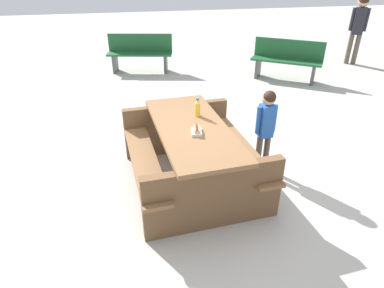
{
  "coord_description": "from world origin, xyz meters",
  "views": [
    {
      "loc": [
        3.23,
        -0.68,
        2.37
      ],
      "look_at": [
        0.0,
        0.0,
        0.52
      ],
      "focal_mm": 31.07,
      "sensor_mm": 36.0,
      "label": 1
    }
  ],
  "objects_px": {
    "child_in_coat": "(266,121)",
    "park_bench_mid": "(140,52)",
    "bystander_adult": "(359,21)",
    "hotdog_tray": "(197,130)",
    "soda_bottle": "(198,108)",
    "park_bench_near": "(287,59)",
    "picnic_table": "(192,150)"
  },
  "relations": [
    {
      "from": "child_in_coat",
      "to": "park_bench_mid",
      "type": "relative_size",
      "value": 0.68
    },
    {
      "from": "hotdog_tray",
      "to": "bystander_adult",
      "type": "bearing_deg",
      "value": 131.31
    },
    {
      "from": "hotdog_tray",
      "to": "child_in_coat",
      "type": "distance_m",
      "value": 0.96
    },
    {
      "from": "picnic_table",
      "to": "bystander_adult",
      "type": "xyz_separation_m",
      "value": [
        -4.26,
        5.06,
        0.6
      ]
    },
    {
      "from": "bystander_adult",
      "to": "hotdog_tray",
      "type": "bearing_deg",
      "value": -48.69
    },
    {
      "from": "picnic_table",
      "to": "park_bench_near",
      "type": "height_order",
      "value": "park_bench_near"
    },
    {
      "from": "soda_bottle",
      "to": "hotdog_tray",
      "type": "xyz_separation_m",
      "value": [
        0.43,
        -0.11,
        -0.07
      ]
    },
    {
      "from": "bystander_adult",
      "to": "park_bench_near",
      "type": "bearing_deg",
      "value": -69.46
    },
    {
      "from": "bystander_adult",
      "to": "soda_bottle",
      "type": "bearing_deg",
      "value": -50.98
    },
    {
      "from": "park_bench_near",
      "to": "park_bench_mid",
      "type": "height_order",
      "value": "same"
    },
    {
      "from": "hotdog_tray",
      "to": "park_bench_near",
      "type": "bearing_deg",
      "value": 141.84
    },
    {
      "from": "hotdog_tray",
      "to": "park_bench_mid",
      "type": "distance_m",
      "value": 4.91
    },
    {
      "from": "soda_bottle",
      "to": "hotdog_tray",
      "type": "bearing_deg",
      "value": -13.94
    },
    {
      "from": "soda_bottle",
      "to": "child_in_coat",
      "type": "xyz_separation_m",
      "value": [
        0.16,
        0.8,
        -0.17
      ]
    },
    {
      "from": "child_in_coat",
      "to": "park_bench_mid",
      "type": "xyz_separation_m",
      "value": [
        -4.62,
        -1.18,
        -0.23
      ]
    },
    {
      "from": "child_in_coat",
      "to": "bystander_adult",
      "type": "bearing_deg",
      "value": 135.22
    },
    {
      "from": "soda_bottle",
      "to": "hotdog_tray",
      "type": "distance_m",
      "value": 0.45
    },
    {
      "from": "park_bench_near",
      "to": "bystander_adult",
      "type": "bearing_deg",
      "value": 110.54
    },
    {
      "from": "picnic_table",
      "to": "child_in_coat",
      "type": "relative_size",
      "value": 1.78
    },
    {
      "from": "soda_bottle",
      "to": "park_bench_near",
      "type": "relative_size",
      "value": 0.15
    },
    {
      "from": "hotdog_tray",
      "to": "child_in_coat",
      "type": "relative_size",
      "value": 0.18
    },
    {
      "from": "hotdog_tray",
      "to": "park_bench_mid",
      "type": "bearing_deg",
      "value": -176.84
    },
    {
      "from": "soda_bottle",
      "to": "child_in_coat",
      "type": "distance_m",
      "value": 0.84
    },
    {
      "from": "bystander_adult",
      "to": "child_in_coat",
      "type": "bearing_deg",
      "value": -44.78
    },
    {
      "from": "bystander_adult",
      "to": "picnic_table",
      "type": "bearing_deg",
      "value": -49.88
    },
    {
      "from": "soda_bottle",
      "to": "park_bench_mid",
      "type": "relative_size",
      "value": 0.14
    },
    {
      "from": "park_bench_near",
      "to": "park_bench_mid",
      "type": "xyz_separation_m",
      "value": [
        -1.29,
        -3.1,
        0.0
      ]
    },
    {
      "from": "soda_bottle",
      "to": "park_bench_near",
      "type": "distance_m",
      "value": 4.2
    },
    {
      "from": "soda_bottle",
      "to": "bystander_adult",
      "type": "xyz_separation_m",
      "value": [
        -4.0,
        4.94,
        0.19
      ]
    },
    {
      "from": "child_in_coat",
      "to": "picnic_table",
      "type": "bearing_deg",
      "value": -84.02
    },
    {
      "from": "soda_bottle",
      "to": "child_in_coat",
      "type": "bearing_deg",
      "value": 78.5
    },
    {
      "from": "soda_bottle",
      "to": "bystander_adult",
      "type": "distance_m",
      "value": 6.36
    }
  ]
}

